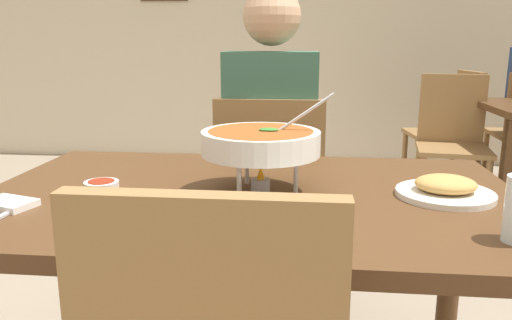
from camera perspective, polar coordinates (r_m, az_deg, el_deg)
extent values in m
cube|color=#51331C|center=(1.32, -0.68, -4.45)|extent=(1.38, 0.87, 0.04)
cylinder|color=#51331C|center=(1.95, -18.27, -10.52)|extent=(0.07, 0.07, 0.69)
cylinder|color=#51331C|center=(1.86, 20.95, -12.01)|extent=(0.07, 0.07, 0.69)
cube|color=olive|center=(2.17, 1.84, -4.84)|extent=(0.44, 0.44, 0.03)
cube|color=olive|center=(1.92, 1.45, 0.15)|extent=(0.42, 0.04, 0.45)
cylinder|color=olive|center=(2.42, 6.67, -8.64)|extent=(0.04, 0.04, 0.42)
cylinder|color=olive|center=(2.45, -2.36, -8.35)|extent=(0.04, 0.04, 0.42)
cylinder|color=olive|center=(2.08, 6.76, -12.52)|extent=(0.04, 0.04, 0.42)
cylinder|color=olive|center=(2.10, -3.88, -12.11)|extent=(0.04, 0.04, 0.42)
cylinder|color=#2D2D38|center=(2.26, 4.40, -9.82)|extent=(0.10, 0.10, 0.45)
cylinder|color=#2D2D38|center=(2.27, -0.71, -9.65)|extent=(0.10, 0.10, 0.45)
cube|color=#2D2D38|center=(2.13, 1.81, -3.09)|extent=(0.32, 0.32, 0.12)
cube|color=#3D6B56|center=(1.99, 1.71, 4.87)|extent=(0.36, 0.20, 0.50)
sphere|color=tan|center=(1.97, 1.78, 15.87)|extent=(0.22, 0.22, 0.22)
cylinder|color=#3D6B56|center=(2.19, 6.29, 4.23)|extent=(0.08, 0.28, 0.08)
cylinder|color=#3D6B56|center=(2.21, -2.06, 4.39)|extent=(0.08, 0.28, 0.08)
cylinder|color=silver|center=(1.29, 4.51, -1.61)|extent=(0.01, 0.01, 0.10)
cylinder|color=silver|center=(1.38, -1.03, -0.64)|extent=(0.01, 0.01, 0.10)
cylinder|color=silver|center=(1.23, -1.91, -2.37)|extent=(0.01, 0.01, 0.10)
torus|color=silver|center=(1.28, 0.54, 0.65)|extent=(0.21, 0.21, 0.01)
cylinder|color=#B2B2B7|center=(1.30, 0.53, -2.87)|extent=(0.05, 0.05, 0.04)
cone|color=orange|center=(1.30, 0.53, -1.51)|extent=(0.02, 0.02, 0.04)
cylinder|color=white|center=(1.28, 0.54, 1.97)|extent=(0.30, 0.30, 0.06)
cylinder|color=#994C1E|center=(1.27, 0.54, 3.07)|extent=(0.26, 0.26, 0.01)
ellipsoid|color=#388433|center=(1.27, 1.44, 3.45)|extent=(0.05, 0.03, 0.01)
cylinder|color=silver|center=(1.28, 4.65, 4.68)|extent=(0.18, 0.01, 0.13)
cylinder|color=white|center=(1.04, 3.50, -7.76)|extent=(0.24, 0.24, 0.01)
ellipsoid|color=white|center=(1.03, 3.52, -6.43)|extent=(0.15, 0.13, 0.04)
cylinder|color=white|center=(1.35, 20.46, -3.59)|extent=(0.24, 0.24, 0.01)
ellipsoid|color=tan|center=(1.35, 20.54, -2.55)|extent=(0.15, 0.13, 0.04)
cylinder|color=white|center=(1.40, -16.97, -2.72)|extent=(0.09, 0.09, 0.02)
cylinder|color=maroon|center=(1.39, -17.00, -2.36)|extent=(0.07, 0.07, 0.01)
cube|color=white|center=(1.33, -26.06, -4.43)|extent=(0.14, 0.11, 0.02)
cube|color=silver|center=(1.27, -26.06, -5.34)|extent=(0.02, 0.17, 0.01)
cylinder|color=#51331C|center=(3.26, 26.58, -1.79)|extent=(0.07, 0.07, 0.69)
cylinder|color=#51331C|center=(3.89, 23.17, 0.76)|extent=(0.07, 0.07, 0.69)
cylinder|color=olive|center=(4.41, 24.31, 0.24)|extent=(0.04, 0.04, 0.42)
cylinder|color=olive|center=(4.06, 25.90, -0.95)|extent=(0.04, 0.04, 0.42)
cube|color=olive|center=(3.48, 21.24, 1.11)|extent=(0.50, 0.50, 0.03)
cube|color=olive|center=(3.64, 21.17, 5.45)|extent=(0.42, 0.10, 0.45)
cylinder|color=olive|center=(3.33, 18.07, -3.15)|extent=(0.04, 0.04, 0.42)
cylinder|color=olive|center=(3.38, 24.51, -3.45)|extent=(0.04, 0.04, 0.42)
cylinder|color=olive|center=(3.69, 17.68, -1.54)|extent=(0.04, 0.04, 0.42)
cylinder|color=olive|center=(3.74, 23.48, -1.84)|extent=(0.04, 0.04, 0.42)
cube|color=olive|center=(4.01, 19.88, 2.72)|extent=(0.49, 0.49, 0.03)
cube|color=olive|center=(4.06, 22.81, 6.01)|extent=(0.09, 0.42, 0.45)
cylinder|color=olive|center=(4.17, 16.31, 0.19)|extent=(0.04, 0.04, 0.42)
cylinder|color=olive|center=(3.82, 17.92, -1.08)|extent=(0.04, 0.04, 0.42)
cylinder|color=olive|center=(4.30, 21.17, 0.20)|extent=(0.04, 0.04, 0.42)
cylinder|color=olive|center=(3.96, 23.15, -1.04)|extent=(0.04, 0.04, 0.42)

